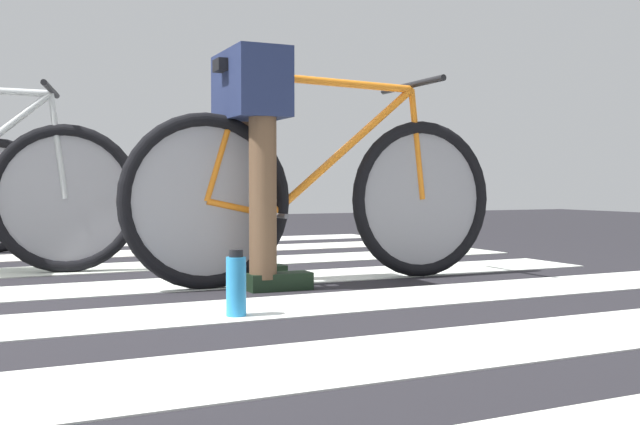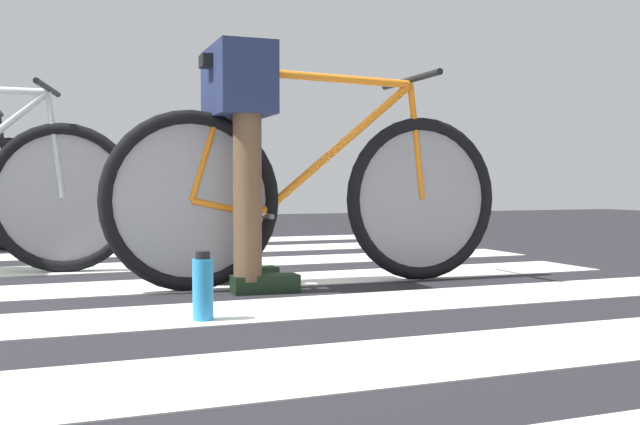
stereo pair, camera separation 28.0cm
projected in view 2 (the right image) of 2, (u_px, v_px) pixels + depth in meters
The scene contains 5 objects.
ground at pixel (53, 301), 2.77m from camera, with size 18.00×14.00×0.02m.
crosswalk_markings at pixel (64, 305), 2.60m from camera, with size 5.49×5.73×0.00m.
bicycle_1_of_3 at pixel (312, 193), 3.10m from camera, with size 1.74×0.52×0.93m.
cyclist_1_of_3 at pixel (240, 133), 2.98m from camera, with size 0.32×0.41×0.97m.
water_bottle at pixel (203, 288), 2.29m from camera, with size 0.06×0.06×0.22m.
Camera 2 is at (-0.07, -2.93, 0.44)m, focal length 41.77 mm.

